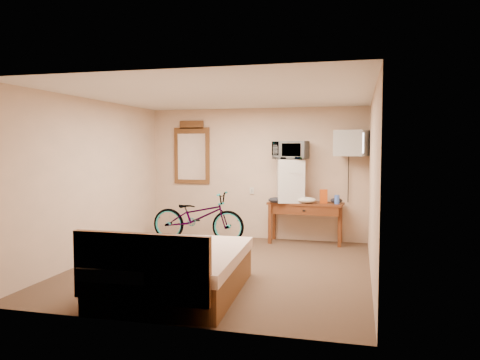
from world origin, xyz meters
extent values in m
plane|color=#463523|center=(0.00, 0.00, 0.00)|extent=(4.60, 4.60, 0.00)
plane|color=silver|center=(0.00, 0.00, 2.50)|extent=(4.60, 4.60, 0.00)
cube|color=tan|center=(0.00, 2.30, 1.25)|extent=(4.20, 0.04, 2.50)
cube|color=tan|center=(0.00, -2.30, 1.25)|extent=(4.20, 0.04, 2.50)
cube|color=tan|center=(-2.10, 0.00, 1.25)|extent=(0.04, 4.60, 2.50)
cube|color=tan|center=(2.10, 0.00, 1.25)|extent=(0.04, 4.60, 2.50)
cube|color=beige|center=(-0.08, 2.29, 0.92)|extent=(0.08, 0.01, 0.13)
cube|color=brown|center=(0.98, 2.04, 0.73)|extent=(1.39, 0.64, 0.04)
cube|color=brown|center=(0.36, 1.83, 0.35)|extent=(0.06, 0.06, 0.71)
cube|color=brown|center=(1.61, 1.83, 0.35)|extent=(0.06, 0.06, 0.71)
cube|color=brown|center=(0.36, 2.25, 0.35)|extent=(0.06, 0.06, 0.71)
cube|color=brown|center=(1.61, 2.25, 0.35)|extent=(0.06, 0.06, 0.71)
cube|color=brown|center=(0.98, 1.81, 0.63)|extent=(1.22, 0.16, 0.16)
cube|color=black|center=(0.98, 1.79, 0.63)|extent=(0.05, 0.02, 0.03)
cube|color=silver|center=(0.70, 2.03, 1.14)|extent=(0.57, 0.56, 0.79)
cube|color=#A0A09B|center=(0.70, 1.80, 1.30)|extent=(0.48, 0.01, 0.00)
cylinder|color=#A0A09B|center=(0.53, 1.80, 1.10)|extent=(0.02, 0.02, 0.28)
imported|color=silver|center=(0.70, 2.03, 1.70)|extent=(0.65, 0.48, 0.33)
cube|color=#D44F12|center=(1.31, 2.00, 0.88)|extent=(0.14, 0.11, 0.25)
cylinder|color=#436EE5|center=(1.55, 1.96, 0.83)|extent=(0.09, 0.09, 0.16)
ellipsoid|color=beige|center=(1.01, 1.92, 0.81)|extent=(0.37, 0.28, 0.11)
ellipsoid|color=black|center=(0.46, 1.85, 0.80)|extent=(0.27, 0.20, 0.10)
ellipsoid|color=black|center=(1.54, 2.05, 0.80)|extent=(0.21, 0.18, 0.10)
cube|color=black|center=(1.79, 2.28, 1.72)|extent=(0.14, 0.02, 0.14)
cylinder|color=black|center=(1.79, 2.24, 1.72)|extent=(0.05, 0.30, 0.05)
cube|color=#A0A09B|center=(1.79, 2.02, 1.83)|extent=(0.63, 0.57, 0.46)
cube|color=white|center=(1.79, 1.80, 1.83)|extent=(0.42, 0.14, 0.35)
cube|color=black|center=(1.79, 2.24, 1.83)|extent=(0.31, 0.11, 0.28)
cube|color=brown|center=(-1.30, 2.27, 1.59)|extent=(0.73, 0.04, 1.11)
cube|color=brown|center=(-1.30, 2.27, 2.20)|extent=(0.49, 0.04, 0.15)
cube|color=white|center=(-1.30, 2.25, 1.57)|extent=(0.58, 0.01, 0.91)
imported|color=black|center=(-0.98, 1.70, 0.47)|extent=(1.77, 0.63, 0.93)
cube|color=brown|center=(-0.19, -1.30, 0.20)|extent=(1.58, 2.04, 0.40)
cube|color=beige|center=(-0.19, -1.30, 0.45)|extent=(1.62, 2.08, 0.14)
cube|color=brown|center=(-0.19, -2.26, 0.55)|extent=(1.47, 0.08, 0.70)
ellipsoid|color=silver|center=(-0.53, -1.95, 0.58)|extent=(0.57, 0.35, 0.20)
ellipsoid|color=silver|center=(0.15, -1.95, 0.58)|extent=(0.57, 0.35, 0.20)
camera|label=1|loc=(1.92, -6.48, 1.75)|focal=35.00mm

